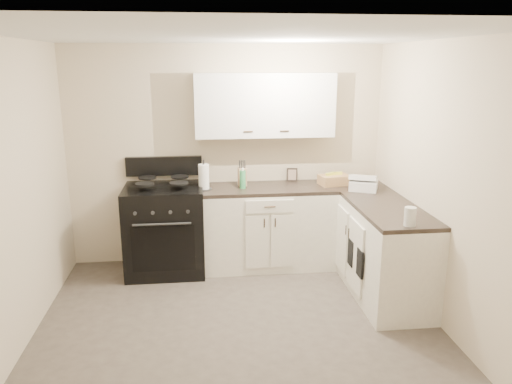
{
  "coord_description": "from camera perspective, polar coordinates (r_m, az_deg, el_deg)",
  "views": [
    {
      "loc": [
        -0.31,
        -3.9,
        2.31
      ],
      "look_at": [
        0.24,
        0.85,
        1.06
      ],
      "focal_mm": 35.0,
      "sensor_mm": 36.0,
      "label": 1
    }
  ],
  "objects": [
    {
      "name": "ceiling",
      "position": [
        3.92,
        -2.12,
        17.45
      ],
      "size": [
        3.6,
        3.6,
        0.0
      ],
      "primitive_type": "plane",
      "color": "white",
      "rests_on": "wall_back"
    },
    {
      "name": "base_cabinets_right",
      "position": [
        5.41,
        13.47,
        -5.82
      ],
      "size": [
        0.6,
        1.9,
        0.9
      ],
      "primitive_type": "cube",
      "color": "silver",
      "rests_on": "floor"
    },
    {
      "name": "knife_block",
      "position": [
        5.65,
        -1.58,
        1.74
      ],
      "size": [
        0.1,
        0.09,
        0.2
      ],
      "primitive_type": "cube",
      "rotation": [
        0.0,
        0.0,
        0.09
      ],
      "color": "tan",
      "rests_on": "countertop_back"
    },
    {
      "name": "wicker_basket",
      "position": [
        5.78,
        8.95,
        1.38
      ],
      "size": [
        0.37,
        0.28,
        0.11
      ],
      "primitive_type": "cube",
      "rotation": [
        0.0,
        0.0,
        0.18
      ],
      "color": "tan",
      "rests_on": "countertop_right"
    },
    {
      "name": "paper_towel",
      "position": [
        5.5,
        -5.99,
        1.71
      ],
      "size": [
        0.14,
        0.14,
        0.28
      ],
      "primitive_type": "cylinder",
      "rotation": [
        0.0,
        0.0,
        0.18
      ],
      "color": "white",
      "rests_on": "countertop_back"
    },
    {
      "name": "oven_mitt_far",
      "position": [
        5.15,
        10.78,
        -6.85
      ],
      "size": [
        0.02,
        0.15,
        0.27
      ],
      "primitive_type": "cube",
      "color": "black",
      "rests_on": "base_cabinets_right"
    },
    {
      "name": "glass_jar",
      "position": [
        4.48,
        17.19,
        -2.7
      ],
      "size": [
        0.13,
        0.13,
        0.16
      ],
      "primitive_type": "cylinder",
      "rotation": [
        0.0,
        0.0,
        -0.43
      ],
      "color": "silver",
      "rests_on": "countertop_right"
    },
    {
      "name": "floor",
      "position": [
        4.55,
        -1.81,
        -15.87
      ],
      "size": [
        3.6,
        3.6,
        0.0
      ],
      "primitive_type": "plane",
      "color": "#473F38",
      "rests_on": "ground"
    },
    {
      "name": "countertop_grill",
      "position": [
        5.61,
        12.19,
        0.79
      ],
      "size": [
        0.38,
        0.37,
        0.11
      ],
      "primitive_type": "cube",
      "rotation": [
        0.0,
        0.0,
        -0.42
      ],
      "color": "white",
      "rests_on": "countertop_right"
    },
    {
      "name": "upper_cabinets",
      "position": [
        5.62,
        0.99,
        9.9
      ],
      "size": [
        1.55,
        0.3,
        0.7
      ],
      "primitive_type": "cube",
      "color": "white",
      "rests_on": "wall_back"
    },
    {
      "name": "countertop_right",
      "position": [
        5.27,
        13.77,
        -1.03
      ],
      "size": [
        0.6,
        1.9,
        0.04
      ],
      "primitive_type": "cube",
      "color": "black",
      "rests_on": "base_cabinets_right"
    },
    {
      "name": "stove",
      "position": [
        5.7,
        -10.33,
        -4.49
      ],
      "size": [
        0.86,
        0.74,
        1.04
      ],
      "primitive_type": "cube",
      "color": "black",
      "rests_on": "floor"
    },
    {
      "name": "oven_mitt_near",
      "position": [
        4.89,
        11.79,
        -7.99
      ],
      "size": [
        0.02,
        0.15,
        0.27
      ],
      "primitive_type": "cube",
      "color": "black",
      "rests_on": "base_cabinets_right"
    },
    {
      "name": "wall_left",
      "position": [
        4.31,
        -26.56,
        -1.15
      ],
      "size": [
        0.0,
        3.6,
        3.6
      ],
      "primitive_type": "plane",
      "rotation": [
        1.57,
        0.0,
        1.57
      ],
      "color": "beige",
      "rests_on": "ground"
    },
    {
      "name": "base_cabinets_back",
      "position": [
        5.76,
        1.12,
        -4.14
      ],
      "size": [
        1.55,
        0.6,
        0.9
      ],
      "primitive_type": "cube",
      "color": "silver",
      "rests_on": "floor"
    },
    {
      "name": "picture_frame",
      "position": [
        5.89,
        4.14,
        2.0
      ],
      "size": [
        0.13,
        0.06,
        0.16
      ],
      "primitive_type": "cube",
      "rotation": [
        -0.14,
        0.0,
        -0.16
      ],
      "color": "black",
      "rests_on": "countertop_back"
    },
    {
      "name": "soap_bottle",
      "position": [
        5.54,
        -1.53,
        1.44
      ],
      "size": [
        0.08,
        0.08,
        0.2
      ],
      "primitive_type": "cylinder",
      "rotation": [
        0.0,
        0.0,
        0.28
      ],
      "color": "#3D9E5C",
      "rests_on": "countertop_back"
    },
    {
      "name": "wall_front",
      "position": [
        2.38,
        1.67,
        -11.88
      ],
      "size": [
        3.6,
        0.0,
        3.6
      ],
      "primitive_type": "plane",
      "rotation": [
        -1.57,
        0.0,
        0.0
      ],
      "color": "beige",
      "rests_on": "ground"
    },
    {
      "name": "wall_back",
      "position": [
        5.81,
        -3.41,
        4.16
      ],
      "size": [
        3.6,
        0.0,
        3.6
      ],
      "primitive_type": "plane",
      "rotation": [
        1.57,
        0.0,
        0.0
      ],
      "color": "beige",
      "rests_on": "ground"
    },
    {
      "name": "wall_right",
      "position": [
        4.56,
        21.21,
        0.23
      ],
      "size": [
        0.0,
        3.6,
        3.6
      ],
      "primitive_type": "plane",
      "rotation": [
        1.57,
        0.0,
        -1.57
      ],
      "color": "beige",
      "rests_on": "ground"
    },
    {
      "name": "countertop_back",
      "position": [
        5.63,
        1.14,
        0.39
      ],
      "size": [
        1.55,
        0.6,
        0.04
      ],
      "primitive_type": "cube",
      "color": "black",
      "rests_on": "base_cabinets_back"
    }
  ]
}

